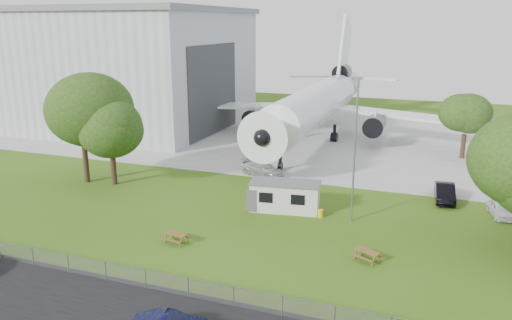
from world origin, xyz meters
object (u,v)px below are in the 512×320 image
(airliner, at_px, (317,102))
(picnic_east, at_px, (367,260))
(picnic_west, at_px, (177,242))
(hangar, at_px, (105,66))
(site_cabin, at_px, (285,196))

(airliner, bearing_deg, picnic_east, -71.11)
(airliner, relative_size, picnic_west, 26.52)
(hangar, bearing_deg, airliner, -0.22)
(picnic_west, xyz_separation_m, picnic_east, (14.10, 2.02, 0.00))
(airliner, distance_m, picnic_west, 39.03)
(hangar, xyz_separation_m, picnic_west, (34.40, -38.78, -9.41))
(site_cabin, height_order, picnic_east, site_cabin)
(site_cabin, bearing_deg, airliner, 98.16)
(site_cabin, bearing_deg, hangar, 143.87)
(site_cabin, bearing_deg, picnic_east, -41.76)
(airliner, bearing_deg, picnic_west, -92.32)
(site_cabin, relative_size, picnic_east, 3.84)
(hangar, distance_m, airliner, 36.21)
(hangar, height_order, site_cabin, hangar)
(site_cabin, distance_m, picnic_east, 11.26)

